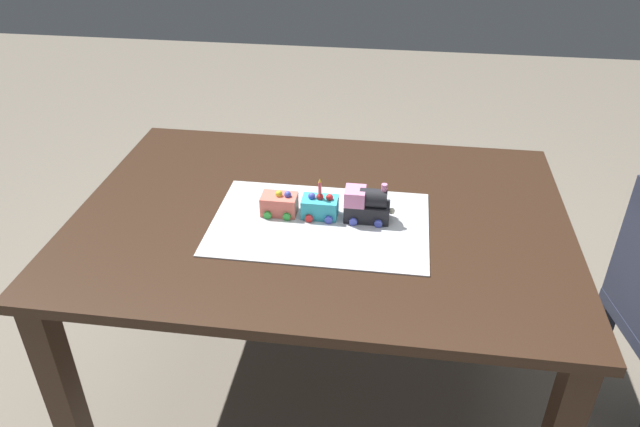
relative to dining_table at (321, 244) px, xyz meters
The scene contains 7 objects.
ground_plane 0.63m from the dining_table, ahead, with size 8.00×8.00×0.00m, color gray.
dining_table is the anchor object (origin of this frame).
cake_board 0.12m from the dining_table, 95.55° to the left, with size 0.60×0.40×0.00m, color silver.
cake_locomotive 0.21m from the dining_table, behind, with size 0.14×0.08×0.12m.
cake_car_hopper_turquoise 0.14m from the dining_table, 95.54° to the left, with size 0.10×0.08×0.07m.
cake_car_flatbed_coral 0.18m from the dining_table, ahead, with size 0.10×0.08×0.07m.
birthday_candle 0.21m from the dining_table, 79.32° to the left, with size 0.01×0.01×0.05m.
Camera 1 is at (-0.20, 1.45, 1.66)m, focal length 33.96 mm.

